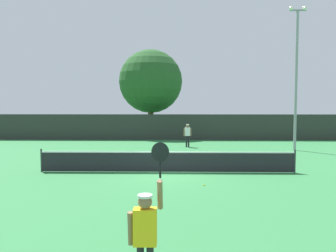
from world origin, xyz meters
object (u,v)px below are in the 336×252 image
parked_car_near (264,126)px  player_receiving (188,133)px  tennis_ball (204,185)px  large_tree (151,82)px  player_serving (146,228)px  light_pole (296,70)px

parked_car_near → player_receiving: bearing=-120.1°
tennis_ball → large_tree: (-3.52, 20.55, 5.34)m
player_serving → tennis_ball: player_serving is taller
tennis_ball → player_receiving: bearing=91.0°
player_serving → tennis_ball: 7.63m
player_receiving → light_pole: light_pole is taller
light_pole → large_tree: light_pole is taller
player_receiving → tennis_ball: size_ratio=24.52×
tennis_ball → parked_car_near: size_ratio=0.02×
player_receiving → parked_car_near: parked_car_near is taller
tennis_ball → light_pole: 13.59m
player_serving → parked_car_near: 33.89m
player_receiving → parked_car_near: size_ratio=0.38×
player_serving → large_tree: (-1.93, 27.94, 4.28)m
tennis_ball → light_pole: light_pole is taller
player_serving → light_pole: size_ratio=0.26×
player_serving → tennis_ball: (1.59, 7.39, -1.06)m
player_serving → light_pole: (8.64, 17.68, 4.32)m
player_receiving → tennis_ball: (0.20, -11.88, -0.99)m
player_receiving → player_serving: bearing=85.9°
tennis_ball → large_tree: bearing=99.7°
player_serving → large_tree: large_tree is taller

